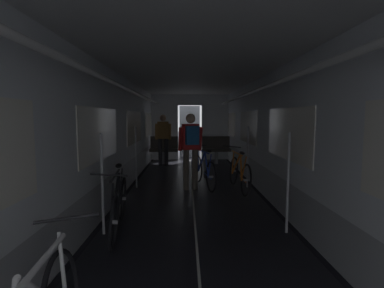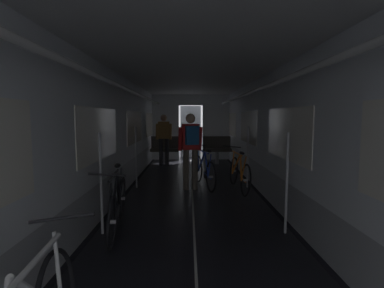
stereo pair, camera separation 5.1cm
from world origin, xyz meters
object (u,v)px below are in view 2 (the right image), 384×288
object	(u,v)px
bicycle_black	(117,205)
person_standing_near_bench	(164,136)
bench_seat_far_left	(165,147)
person_cyclist_aisle	(191,144)
bicycle_orange	(239,173)
bicycle_blue_in_aisle	(204,170)
bench_seat_far_right	(217,147)

from	to	relation	value
bicycle_black	person_standing_near_bench	distance (m)	5.56
bench_seat_far_left	person_cyclist_aisle	xyz separation A→B (m)	(0.87, -3.59, 0.45)
person_standing_near_bench	person_cyclist_aisle	bearing A→B (deg)	-74.87
bicycle_orange	person_standing_near_bench	bearing A→B (deg)	120.66
bicycle_black	bicycle_blue_in_aisle	size ratio (longest dim) A/B	1.02
bench_seat_far_right	person_standing_near_bench	size ratio (longest dim) A/B	0.58
bicycle_black	person_standing_near_bench	bearing A→B (deg)	88.20
bicycle_blue_in_aisle	person_standing_near_bench	bearing A→B (deg)	111.82
bench_seat_far_left	bench_seat_far_right	distance (m)	1.80
bench_seat_far_right	bicycle_black	bearing A→B (deg)	-108.46
bicycle_black	bicycle_blue_in_aisle	xyz separation A→B (m)	(1.35, 2.59, 0.00)
person_cyclist_aisle	person_standing_near_bench	size ratio (longest dim) A/B	1.00
bicycle_orange	bench_seat_far_right	bearing A→B (deg)	92.14
bench_seat_far_left	person_standing_near_bench	bearing A→B (deg)	-89.59
person_standing_near_bench	bicycle_blue_in_aisle	bearing A→B (deg)	-68.18
bicycle_black	bench_seat_far_right	bearing A→B (deg)	71.54
bicycle_orange	bicycle_blue_in_aisle	world-z (taller)	bicycle_orange
bicycle_blue_in_aisle	person_standing_near_bench	xyz separation A→B (m)	(-1.18, 2.94, 0.59)
bench_seat_far_right	bicycle_black	size ratio (longest dim) A/B	0.58
bench_seat_far_right	person_cyclist_aisle	world-z (taller)	person_cyclist_aisle
bench_seat_far_right	bicycle_orange	xyz separation A→B (m)	(0.14, -3.64, -0.19)
bicycle_black	bench_seat_far_left	bearing A→B (deg)	88.34
bench_seat_far_left	person_standing_near_bench	distance (m)	0.55
bench_seat_far_left	person_cyclist_aisle	size ratio (longest dim) A/B	0.58
bench_seat_far_left	person_cyclist_aisle	distance (m)	3.72
bench_seat_far_left	bicycle_orange	size ratio (longest dim) A/B	0.58
bench_seat_far_left	bicycle_black	world-z (taller)	bench_seat_far_left
person_standing_near_bench	bicycle_black	bearing A→B (deg)	-91.80
bicycle_black	person_cyclist_aisle	bearing A→B (deg)	65.82
bicycle_blue_in_aisle	bicycle_black	bearing A→B (deg)	-117.60
bicycle_orange	person_cyclist_aisle	distance (m)	1.24
bench_seat_far_right	bicycle_black	world-z (taller)	bench_seat_far_right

